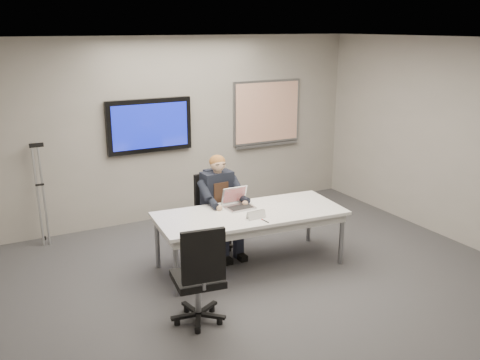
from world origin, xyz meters
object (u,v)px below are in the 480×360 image
seated_person (223,215)px  office_chair_far (215,225)px  laptop (238,202)px  office_chair_near (199,293)px  conference_table (250,218)px

seated_person → office_chair_far: bearing=89.0°
office_chair_far → laptop: (0.08, -0.51, 0.46)m
office_chair_far → seated_person: (0.01, -0.24, 0.21)m
office_chair_near → laptop: size_ratio=3.05×
office_chair_far → office_chair_near: bearing=-128.8°
conference_table → laptop: laptop is taller
seated_person → conference_table: bearing=-79.4°
laptop → office_chair_far: bearing=97.0°
conference_table → office_chair_near: size_ratio=2.21×
office_chair_far → office_chair_near: office_chair_near is taller
conference_table → laptop: 0.29m
office_chair_near → laptop: 1.67m
office_chair_near → seated_person: 1.79m
office_chair_far → seated_person: bearing=-97.3°
office_chair_far → office_chair_near: (-0.99, -1.72, 0.02)m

